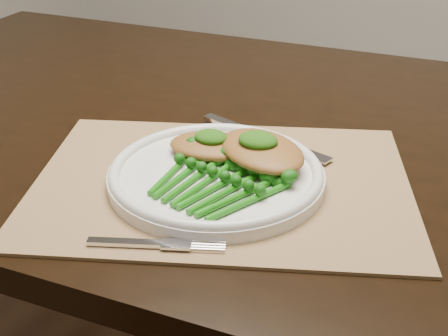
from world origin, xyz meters
The scene contains 10 objects.
dining_table centered at (0.01, 0.01, 0.38)m, with size 1.68×1.06×0.75m.
placemat centered at (0.07, -0.18, 0.75)m, with size 0.50×0.36×0.00m, color #93724B.
dinner_plate centered at (0.07, -0.19, 0.77)m, with size 0.29×0.29×0.03m.
knife centered at (0.05, -0.04, 0.76)m, with size 0.23×0.07×0.01m.
fork centered at (0.09, -0.34, 0.76)m, with size 0.15×0.08×0.00m.
chicken_fillet_left centered at (0.04, -0.15, 0.78)m, with size 0.12×0.08×0.02m, color #92602A.
chicken_fillet_right centered at (0.11, -0.14, 0.79)m, with size 0.14×0.10×0.03m, color #92602A.
pesto_dollop_left centered at (0.04, -0.15, 0.80)m, with size 0.05×0.04×0.02m, color #164509.
pesto_dollop_right centered at (0.11, -0.15, 0.81)m, with size 0.05×0.05×0.02m, color #164509.
broccolini_bundle centered at (0.08, -0.23, 0.78)m, with size 0.17×0.19×0.04m.
Camera 1 is at (0.42, -0.81, 1.16)m, focal length 50.00 mm.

